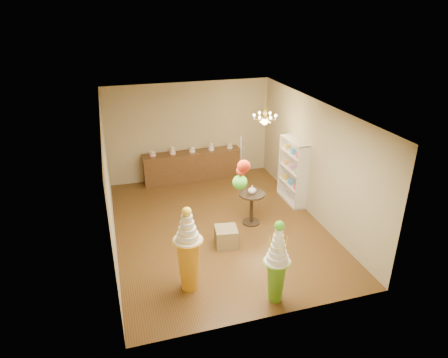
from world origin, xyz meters
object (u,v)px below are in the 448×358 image
object	(u,v)px
pedestal_orange	(189,257)
sideboard	(193,166)
pedestal_green	(277,270)
round_table	(252,204)

from	to	relation	value
pedestal_orange	sideboard	bearing A→B (deg)	76.75
pedestal_green	pedestal_orange	distance (m)	1.67
pedestal_green	round_table	distance (m)	2.85
pedestal_orange	sideboard	size ratio (longest dim) A/B	0.59
sideboard	round_table	xyz separation A→B (m)	(0.83, -3.03, 0.06)
pedestal_green	pedestal_orange	size ratio (longest dim) A/B	0.95
sideboard	round_table	distance (m)	3.14
pedestal_green	round_table	size ratio (longest dim) A/B	2.03
pedestal_green	pedestal_orange	xyz separation A→B (m)	(-1.47, 0.79, 0.04)
sideboard	pedestal_green	bearing A→B (deg)	-87.19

